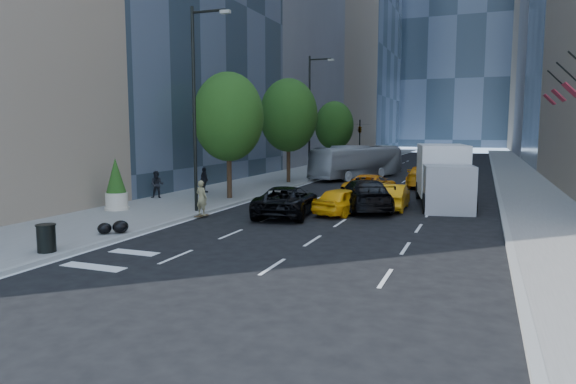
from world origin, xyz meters
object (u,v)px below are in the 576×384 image
at_px(black_sedan_mercedes, 364,195).
at_px(city_bus, 357,162).
at_px(black_sedan_lincoln, 286,201).
at_px(box_truck, 443,175).
at_px(planter_shrub, 116,185).
at_px(trash_can, 46,239).
at_px(skateboarder, 202,200).

bearing_deg(black_sedan_mercedes, city_bus, -99.06).
xyz_separation_m(black_sedan_lincoln, black_sedan_mercedes, (3.20, 3.00, 0.09)).
xyz_separation_m(box_truck, planter_shrub, (-15.42, -8.48, -0.30)).
distance_m(box_truck, planter_shrub, 17.61).
distance_m(black_sedan_mercedes, trash_can, 15.56).
bearing_deg(city_bus, black_sedan_lincoln, -62.93).
bearing_deg(planter_shrub, box_truck, 28.81).
height_order(black_sedan_mercedes, city_bus, city_bus).
relative_size(trash_can, planter_shrub, 0.34).
xyz_separation_m(skateboarder, black_sedan_mercedes, (6.80, 5.00, -0.02)).
bearing_deg(city_bus, trash_can, -72.63).
bearing_deg(box_truck, black_sedan_lincoln, -147.82).
bearing_deg(black_sedan_mercedes, skateboarder, 12.97).
bearing_deg(trash_can, city_bus, 83.69).
xyz_separation_m(box_truck, trash_can, (-11.54, -16.78, -1.12)).
height_order(box_truck, trash_can, box_truck).
xyz_separation_m(black_sedan_lincoln, box_truck, (6.94, 6.31, 0.98)).
bearing_deg(black_sedan_lincoln, black_sedan_mercedes, -144.86).
distance_m(skateboarder, box_truck, 13.46).
height_order(black_sedan_lincoln, trash_can, black_sedan_lincoln).
relative_size(skateboarder, black_sedan_mercedes, 0.30).
height_order(skateboarder, black_sedan_mercedes, skateboarder).
bearing_deg(black_sedan_lincoln, trash_can, 58.27).
distance_m(box_truck, trash_can, 20.40).
xyz_separation_m(skateboarder, city_bus, (2.40, 22.27, 0.59)).
height_order(skateboarder, box_truck, box_truck).
bearing_deg(box_truck, planter_shrub, -161.29).
relative_size(box_truck, planter_shrub, 2.78).
relative_size(skateboarder, trash_can, 1.89).
distance_m(black_sedan_mercedes, box_truck, 5.08).
relative_size(city_bus, box_truck, 1.40).
bearing_deg(black_sedan_lincoln, planter_shrub, 6.33).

